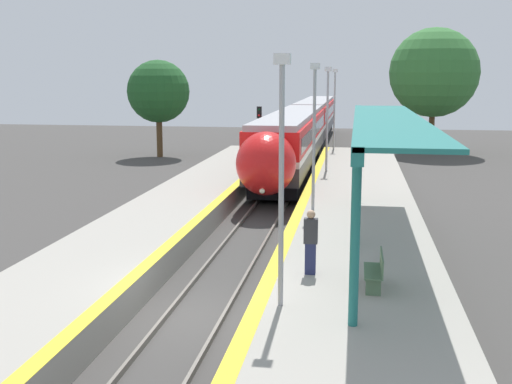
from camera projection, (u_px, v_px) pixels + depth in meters
name	position (u px, v px, depth m)	size (l,w,h in m)	color
ground_plane	(196.00, 317.00, 16.22)	(120.00, 120.00, 0.00)	#423F3D
rail_left	(169.00, 313.00, 16.31)	(0.08, 90.00, 0.15)	slate
rail_right	(224.00, 316.00, 16.09)	(0.08, 90.00, 0.15)	slate
train	(305.00, 127.00, 48.69)	(2.77, 45.48, 3.80)	black
platform_right	(355.00, 310.00, 15.53)	(4.81, 64.00, 0.87)	#9E998E
platform_left	(66.00, 294.00, 16.67)	(3.82, 64.00, 0.87)	#9E998E
platform_bench	(376.00, 270.00, 15.68)	(0.44, 1.44, 0.89)	#4C6B4C
person_waiting	(311.00, 241.00, 16.75)	(0.36, 0.23, 1.72)	navy
railway_signal	(259.00, 134.00, 38.49)	(0.28, 0.28, 4.21)	#59595E
lamppost_near	(281.00, 166.00, 14.06)	(0.36, 0.20, 5.62)	#9E9EA3
lamppost_mid	(314.00, 128.00, 24.42)	(0.36, 0.20, 5.62)	#9E9EA3
lamppost_far	(327.00, 112.00, 34.78)	(0.36, 0.20, 5.62)	#9E9EA3
lamppost_farthest	(334.00, 104.00, 45.14)	(0.36, 0.20, 5.62)	#9E9EA3
station_canopy	(377.00, 127.00, 19.18)	(2.02, 16.34, 3.92)	#1E6B66
background_tree_left	(158.00, 92.00, 47.42)	(4.61, 4.61, 7.18)	brown
background_tree_right	(434.00, 73.00, 49.51)	(6.87, 6.87, 9.69)	brown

